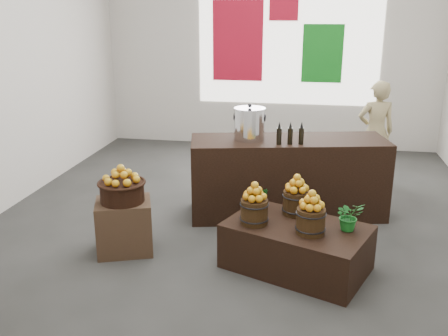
% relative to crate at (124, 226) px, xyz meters
% --- Properties ---
extents(ground, '(7.00, 7.00, 0.00)m').
position_rel_crate_xyz_m(ground, '(1.09, 1.09, -0.28)').
color(ground, '#343432').
rests_on(ground, ground).
extents(back_wall, '(6.00, 0.04, 4.00)m').
position_rel_crate_xyz_m(back_wall, '(1.09, 4.59, 1.72)').
color(back_wall, beige).
rests_on(back_wall, ground).
extents(back_opening, '(3.20, 0.02, 2.40)m').
position_rel_crate_xyz_m(back_opening, '(1.39, 4.57, 1.72)').
color(back_opening, white).
rests_on(back_opening, back_wall).
extents(deco_red_left, '(0.90, 0.04, 1.40)m').
position_rel_crate_xyz_m(deco_red_left, '(0.49, 4.56, 1.62)').
color(deco_red_left, '#AA0D23').
rests_on(deco_red_left, back_wall).
extents(deco_green_right, '(0.70, 0.04, 1.00)m').
position_rel_crate_xyz_m(deco_green_right, '(1.99, 4.56, 1.42)').
color(deco_green_right, '#117119').
rests_on(deco_green_right, back_wall).
extents(deco_red_upper, '(0.50, 0.04, 0.50)m').
position_rel_crate_xyz_m(deco_red_upper, '(1.29, 4.56, 2.22)').
color(deco_red_upper, '#AA0D23').
rests_on(deco_red_upper, back_wall).
extents(crate, '(0.68, 0.62, 0.56)m').
position_rel_crate_xyz_m(crate, '(0.00, 0.00, 0.00)').
color(crate, '#472E21').
rests_on(crate, ground).
extents(wicker_basket, '(0.45, 0.45, 0.20)m').
position_rel_crate_xyz_m(wicker_basket, '(0.00, 0.00, 0.38)').
color(wicker_basket, black).
rests_on(wicker_basket, crate).
extents(apples_in_basket, '(0.35, 0.35, 0.19)m').
position_rel_crate_xyz_m(apples_in_basket, '(0.00, 0.00, 0.58)').
color(apples_in_basket, '#8F1204').
rests_on(apples_in_basket, wicker_basket).
extents(display_table, '(1.53, 1.25, 0.46)m').
position_rel_crate_xyz_m(display_table, '(1.78, -0.06, -0.05)').
color(display_table, black).
rests_on(display_table, ground).
extents(apple_bucket_front_left, '(0.26, 0.26, 0.24)m').
position_rel_crate_xyz_m(apple_bucket_front_left, '(1.37, -0.08, 0.30)').
color(apple_bucket_front_left, '#32210D').
rests_on(apple_bucket_front_left, display_table).
extents(apples_in_bucket_front_left, '(0.20, 0.20, 0.18)m').
position_rel_crate_xyz_m(apples_in_bucket_front_left, '(1.37, -0.08, 0.51)').
color(apples_in_bucket_front_left, '#8F1204').
rests_on(apples_in_bucket_front_left, apple_bucket_front_left).
extents(apple_bucket_front_right, '(0.26, 0.26, 0.24)m').
position_rel_crate_xyz_m(apple_bucket_front_right, '(1.90, -0.22, 0.30)').
color(apple_bucket_front_right, '#32210D').
rests_on(apple_bucket_front_right, display_table).
extents(apples_in_bucket_front_right, '(0.20, 0.20, 0.18)m').
position_rel_crate_xyz_m(apples_in_bucket_front_right, '(1.90, -0.22, 0.51)').
color(apples_in_bucket_front_right, '#8F1204').
rests_on(apples_in_bucket_front_right, apple_bucket_front_right).
extents(apple_bucket_rear, '(0.26, 0.26, 0.24)m').
position_rel_crate_xyz_m(apple_bucket_rear, '(1.75, 0.22, 0.30)').
color(apple_bucket_rear, '#32210D').
rests_on(apple_bucket_rear, display_table).
extents(apples_in_bucket_rear, '(0.20, 0.20, 0.18)m').
position_rel_crate_xyz_m(apples_in_bucket_rear, '(1.75, 0.22, 0.51)').
color(apples_in_bucket_rear, '#8F1204').
rests_on(apples_in_bucket_rear, apple_bucket_rear).
extents(herb_garnish_right, '(0.32, 0.30, 0.29)m').
position_rel_crate_xyz_m(herb_garnish_right, '(2.26, -0.08, 0.32)').
color(herb_garnish_right, '#145F1C').
rests_on(herb_garnish_right, display_table).
extents(herb_garnish_left, '(0.15, 0.13, 0.24)m').
position_rel_crate_xyz_m(herb_garnish_left, '(1.40, 0.27, 0.30)').
color(herb_garnish_left, '#145F1C').
rests_on(herb_garnish_left, display_table).
extents(counter, '(2.44, 1.23, 0.96)m').
position_rel_crate_xyz_m(counter, '(1.61, 1.31, 0.20)').
color(counter, black).
rests_on(counter, ground).
extents(stock_pot_left, '(0.36, 0.36, 0.36)m').
position_rel_crate_xyz_m(stock_pot_left, '(1.15, 1.21, 0.86)').
color(stock_pot_left, silver).
rests_on(stock_pot_left, counter).
extents(oil_cruets, '(0.26, 0.12, 0.27)m').
position_rel_crate_xyz_m(oil_cruets, '(1.66, 1.09, 0.81)').
color(oil_cruets, black).
rests_on(oil_cruets, counter).
extents(shopper, '(0.61, 0.47, 1.49)m').
position_rel_crate_xyz_m(shopper, '(2.79, 2.81, 0.46)').
color(shopper, '#98895D').
rests_on(shopper, ground).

